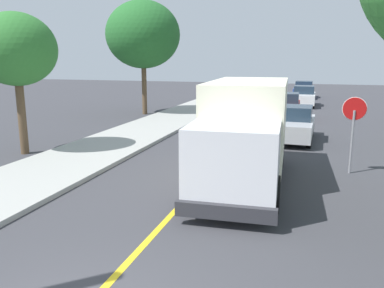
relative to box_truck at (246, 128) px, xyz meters
The scene contains 9 objects.
centre_line_yellow 3.06m from the box_truck, 121.26° to the left, with size 0.16×56.00×0.01m, color gold.
box_truck is the anchor object (origin of this frame).
parked_car_near 7.29m from the box_truck, 80.50° to the left, with size 1.94×4.46×1.67m.
parked_car_mid 14.54m from the box_truck, 88.76° to the left, with size 1.97×4.47×1.67m.
parked_car_far 22.03m from the box_truck, 86.69° to the left, with size 1.85×4.42×1.67m.
parked_car_furthest 29.18m from the box_truck, 87.87° to the left, with size 1.95×4.46×1.67m.
stop_sign 3.90m from the box_truck, 30.46° to the left, with size 0.80×0.10×2.65m.
street_tree_near 9.82m from the box_truck, behind, with size 3.22×3.22×5.72m.
street_tree_down_block 16.99m from the box_truck, 124.74° to the left, with size 5.10×5.10×7.79m.
Camera 1 is at (3.28, -4.51, 3.93)m, focal length 37.12 mm.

